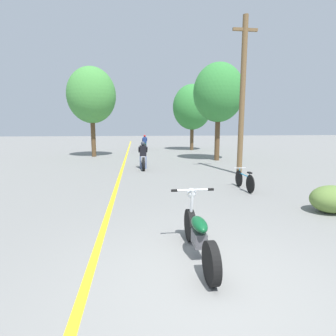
{
  "coord_description": "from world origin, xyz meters",
  "views": [
    {
      "loc": [
        -0.97,
        -3.31,
        2.17
      ],
      "look_at": [
        0.01,
        4.68,
        0.9
      ],
      "focal_mm": 28.0,
      "sensor_mm": 36.0,
      "label": 1
    }
  ],
  "objects_px": {
    "roadside_tree_right_far": "(192,107)",
    "roadside_tree_left": "(91,95)",
    "roadside_tree_right_near": "(219,93)",
    "motorcycle_rider_far": "(145,144)",
    "motorcycle_rider_lead": "(143,158)",
    "bicycle_parked": "(244,180)",
    "motorcycle_foreground": "(198,234)",
    "utility_pole": "(242,96)"
  },
  "relations": [
    {
      "from": "roadside_tree_right_far",
      "to": "roadside_tree_left",
      "type": "distance_m",
      "value": 9.46
    },
    {
      "from": "roadside_tree_right_near",
      "to": "roadside_tree_left",
      "type": "distance_m",
      "value": 8.88
    },
    {
      "from": "roadside_tree_right_near",
      "to": "roadside_tree_left",
      "type": "height_order",
      "value": "roadside_tree_left"
    },
    {
      "from": "roadside_tree_right_near",
      "to": "motorcycle_rider_far",
      "type": "distance_m",
      "value": 10.42
    },
    {
      "from": "motorcycle_rider_lead",
      "to": "bicycle_parked",
      "type": "xyz_separation_m",
      "value": [
        3.36,
        -5.07,
        -0.2
      ]
    },
    {
      "from": "motorcycle_rider_lead",
      "to": "roadside_tree_right_far",
      "type": "bearing_deg",
      "value": 65.34
    },
    {
      "from": "roadside_tree_right_far",
      "to": "bicycle_parked",
      "type": "distance_m",
      "value": 16.15
    },
    {
      "from": "motorcycle_rider_far",
      "to": "roadside_tree_left",
      "type": "bearing_deg",
      "value": -125.32
    },
    {
      "from": "roadside_tree_right_far",
      "to": "motorcycle_rider_lead",
      "type": "height_order",
      "value": "roadside_tree_right_far"
    },
    {
      "from": "roadside_tree_right_near",
      "to": "roadside_tree_right_far",
      "type": "relative_size",
      "value": 1.02
    },
    {
      "from": "roadside_tree_right_far",
      "to": "motorcycle_foreground",
      "type": "distance_m",
      "value": 20.91
    },
    {
      "from": "motorcycle_foreground",
      "to": "bicycle_parked",
      "type": "height_order",
      "value": "motorcycle_foreground"
    },
    {
      "from": "utility_pole",
      "to": "roadside_tree_right_far",
      "type": "xyz_separation_m",
      "value": [
        0.48,
        12.71,
        0.41
      ]
    },
    {
      "from": "bicycle_parked",
      "to": "motorcycle_rider_lead",
      "type": "bearing_deg",
      "value": 123.53
    },
    {
      "from": "utility_pole",
      "to": "motorcycle_rider_lead",
      "type": "height_order",
      "value": "utility_pole"
    },
    {
      "from": "roadside_tree_left",
      "to": "motorcycle_rider_lead",
      "type": "height_order",
      "value": "roadside_tree_left"
    },
    {
      "from": "motorcycle_foreground",
      "to": "roadside_tree_right_far",
      "type": "bearing_deg",
      "value": 78.17
    },
    {
      "from": "utility_pole",
      "to": "motorcycle_rider_far",
      "type": "relative_size",
      "value": 3.33
    },
    {
      "from": "utility_pole",
      "to": "roadside_tree_right_near",
      "type": "height_order",
      "value": "utility_pole"
    },
    {
      "from": "utility_pole",
      "to": "motorcycle_foreground",
      "type": "relative_size",
      "value": 3.37
    },
    {
      "from": "roadside_tree_right_near",
      "to": "roadside_tree_right_far",
      "type": "distance_m",
      "value": 7.72
    },
    {
      "from": "motorcycle_rider_far",
      "to": "motorcycle_foreground",
      "type": "bearing_deg",
      "value": -89.6
    },
    {
      "from": "motorcycle_rider_far",
      "to": "utility_pole",
      "type": "bearing_deg",
      "value": -74.14
    },
    {
      "from": "roadside_tree_right_near",
      "to": "roadside_tree_right_far",
      "type": "xyz_separation_m",
      "value": [
        -0.01,
        7.71,
        -0.33
      ]
    },
    {
      "from": "motorcycle_rider_far",
      "to": "motorcycle_rider_lead",
      "type": "bearing_deg",
      "value": -92.43
    },
    {
      "from": "roadside_tree_left",
      "to": "motorcycle_foreground",
      "type": "height_order",
      "value": "roadside_tree_left"
    },
    {
      "from": "motorcycle_foreground",
      "to": "bicycle_parked",
      "type": "xyz_separation_m",
      "value": [
        2.72,
        4.5,
        -0.08
      ]
    },
    {
      "from": "utility_pole",
      "to": "motorcycle_rider_lead",
      "type": "bearing_deg",
      "value": 154.24
    },
    {
      "from": "roadside_tree_right_near",
      "to": "bicycle_parked",
      "type": "height_order",
      "value": "roadside_tree_right_near"
    },
    {
      "from": "motorcycle_rider_lead",
      "to": "bicycle_parked",
      "type": "distance_m",
      "value": 6.09
    },
    {
      "from": "utility_pole",
      "to": "motorcycle_rider_far",
      "type": "distance_m",
      "value": 14.54
    },
    {
      "from": "roadside_tree_right_far",
      "to": "bicycle_parked",
      "type": "bearing_deg",
      "value": -95.47
    },
    {
      "from": "utility_pole",
      "to": "roadside_tree_right_near",
      "type": "bearing_deg",
      "value": 84.37
    },
    {
      "from": "utility_pole",
      "to": "motorcycle_rider_far",
      "type": "bearing_deg",
      "value": 105.86
    },
    {
      "from": "roadside_tree_right_far",
      "to": "motorcycle_rider_far",
      "type": "relative_size",
      "value": 2.91
    },
    {
      "from": "motorcycle_rider_far",
      "to": "bicycle_parked",
      "type": "relative_size",
      "value": 1.32
    },
    {
      "from": "roadside_tree_left",
      "to": "bicycle_parked",
      "type": "xyz_separation_m",
      "value": [
        6.78,
        -11.12,
        -4.03
      ]
    },
    {
      "from": "roadside_tree_right_far",
      "to": "bicycle_parked",
      "type": "xyz_separation_m",
      "value": [
        -1.5,
        -15.67,
        -3.61
      ]
    },
    {
      "from": "roadside_tree_right_near",
      "to": "roadside_tree_left",
      "type": "bearing_deg",
      "value": 159.11
    },
    {
      "from": "motorcycle_foreground",
      "to": "motorcycle_rider_lead",
      "type": "relative_size",
      "value": 0.99
    },
    {
      "from": "motorcycle_rider_lead",
      "to": "motorcycle_rider_far",
      "type": "bearing_deg",
      "value": 87.57
    },
    {
      "from": "roadside_tree_left",
      "to": "motorcycle_rider_far",
      "type": "xyz_separation_m",
      "value": [
        3.91,
        5.52,
        -3.84
      ]
    }
  ]
}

